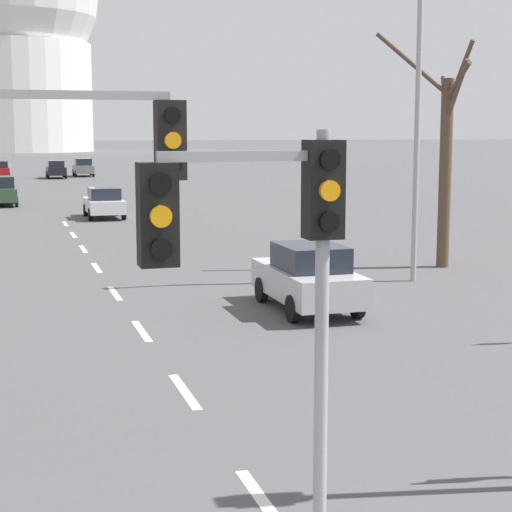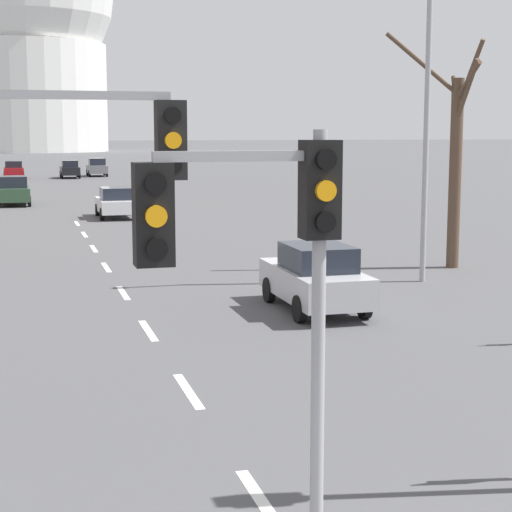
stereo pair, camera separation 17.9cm
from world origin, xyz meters
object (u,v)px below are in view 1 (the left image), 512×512
object	(u,v)px
sedan_near_right	(56,169)
sedan_far_right	(83,167)
sedan_far_left	(1,191)
traffic_signal_near_left	(43,175)
traffic_signal_centre_tall	(265,240)
street_lamp_right	(407,83)
sedan_mid_centre	(0,170)
sedan_near_left	(104,203)
sedan_distant_centre	(308,277)

from	to	relation	value
sedan_near_right	sedan_far_right	distance (m)	3.83
sedan_far_right	sedan_near_right	bearing A→B (deg)	-134.91
sedan_far_left	sedan_near_right	bearing A→B (deg)	80.39
sedan_far_left	sedan_far_right	distance (m)	32.57
traffic_signal_near_left	sedan_near_right	size ratio (longest dim) A/B	1.23
traffic_signal_centre_tall	street_lamp_right	xyz separation A→B (m)	(8.50, 14.16, 2.37)
sedan_mid_centre	sedan_far_left	distance (m)	29.00
street_lamp_right	sedan_mid_centre	world-z (taller)	street_lamp_right
sedan_mid_centre	sedan_far_left	size ratio (longest dim) A/B	1.12
sedan_near_right	sedan_far_left	size ratio (longest dim) A/B	1.03
sedan_near_left	sedan_mid_centre	distance (m)	38.16
sedan_far_right	traffic_signal_centre_tall	bearing A→B (deg)	-93.88
traffic_signal_centre_tall	sedan_mid_centre	world-z (taller)	traffic_signal_centre_tall
sedan_near_left	sedan_far_right	world-z (taller)	sedan_far_right
sedan_near_right	sedan_far_left	distance (m)	29.37
traffic_signal_near_left	sedan_near_right	distance (m)	70.34
traffic_signal_centre_tall	street_lamp_right	bearing A→B (deg)	59.02
street_lamp_right	sedan_far_right	bearing A→B (deg)	93.16
sedan_near_left	sedan_far_right	bearing A→B (deg)	86.19
sedan_near_right	sedan_mid_centre	world-z (taller)	sedan_near_right
sedan_mid_centre	traffic_signal_centre_tall	bearing A→B (deg)	-88.00
street_lamp_right	sedan_far_right	world-z (taller)	street_lamp_right
sedan_near_right	sedan_distant_centre	size ratio (longest dim) A/B	1.03
sedan_near_left	sedan_far_left	xyz separation A→B (m)	(-4.91, 8.84, 0.07)
sedan_near_left	sedan_distant_centre	xyz separation A→B (m)	(2.12, -23.70, 0.04)
sedan_mid_centre	sedan_far_right	size ratio (longest dim) A/B	1.07
sedan_far_left	street_lamp_right	bearing A→B (deg)	-69.62
street_lamp_right	sedan_near_left	distance (m)	22.14
traffic_signal_centre_tall	sedan_far_right	bearing A→B (deg)	86.12
sedan_near_right	traffic_signal_near_left	bearing A→B (deg)	-93.55
sedan_near_right	sedan_mid_centre	size ratio (longest dim) A/B	0.92
traffic_signal_near_left	sedan_distant_centre	size ratio (longest dim) A/B	1.26
sedan_near_right	sedan_distant_centre	bearing A→B (deg)	-88.02
sedan_mid_centre	sedan_distant_centre	size ratio (longest dim) A/B	1.11
street_lamp_right	sedan_distant_centre	world-z (taller)	street_lamp_right
street_lamp_right	sedan_distant_centre	distance (m)	6.88
traffic_signal_near_left	street_lamp_right	distance (m)	15.72
street_lamp_right	sedan_far_right	distance (m)	61.52
traffic_signal_centre_tall	sedan_distant_centre	xyz separation A→B (m)	(4.54, 11.20, -2.42)
sedan_near_right	traffic_signal_centre_tall	bearing A→B (deg)	-91.90
sedan_mid_centre	sedan_near_right	bearing A→B (deg)	-0.41
street_lamp_right	sedan_far_left	size ratio (longest dim) A/B	2.39
sedan_distant_centre	sedan_far_right	bearing A→B (deg)	89.48
sedan_far_left	sedan_distant_centre	size ratio (longest dim) A/B	0.99
traffic_signal_near_left	sedan_near_left	xyz separation A→B (m)	(4.36, 32.34, -3.00)
sedan_near_left	sedan_near_right	size ratio (longest dim) A/B	0.97
traffic_signal_centre_tall	sedan_near_right	world-z (taller)	traffic_signal_centre_tall
traffic_signal_near_left	sedan_near_right	world-z (taller)	traffic_signal_near_left
traffic_signal_centre_tall	sedan_near_left	size ratio (longest dim) A/B	1.10
sedan_mid_centre	street_lamp_right	bearing A→B (deg)	-79.32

